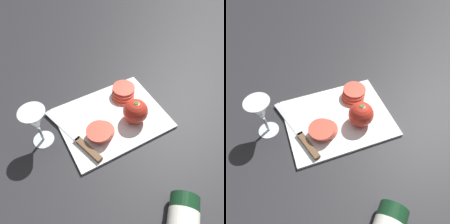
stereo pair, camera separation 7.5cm
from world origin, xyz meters
TOP-DOWN VIEW (x-y plane):
  - ground_plane at (0.00, 0.00)m, footprint 3.00×3.00m
  - cutting_board at (0.02, -0.03)m, footprint 0.36×0.28m
  - wine_glass at (0.26, -0.06)m, footprint 0.08×0.08m
  - whole_tomato at (-0.05, 0.02)m, footprint 0.08×0.08m
  - knife at (0.16, 0.02)m, footprint 0.10×0.27m
  - tomato_slice_stack_near at (0.09, 0.02)m, footprint 0.10×0.10m
  - tomato_slice_stack_far at (-0.07, -0.10)m, footprint 0.10×0.10m

SIDE VIEW (x-z plane):
  - ground_plane at x=0.00m, z-range 0.00..0.00m
  - cutting_board at x=0.02m, z-range 0.00..0.01m
  - knife at x=0.16m, z-range 0.01..0.02m
  - tomato_slice_stack_near at x=0.09m, z-range 0.01..0.05m
  - tomato_slice_stack_far at x=-0.07m, z-range 0.01..0.05m
  - whole_tomato at x=-0.05m, z-range 0.01..0.10m
  - wine_glass at x=0.26m, z-range 0.03..0.18m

